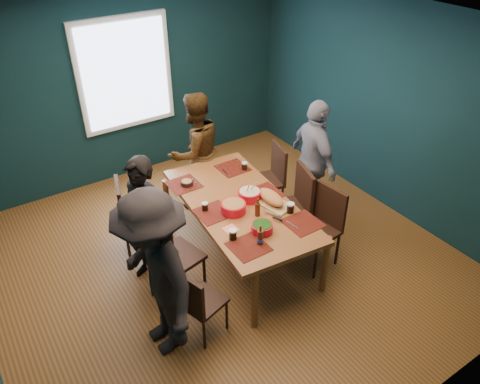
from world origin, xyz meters
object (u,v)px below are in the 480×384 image
object	(u,v)px
person_near_left	(155,276)
bowl_herbs	(262,228)
chair_left_near	(197,300)
chair_right_far	(271,174)
dining_table	(240,208)
bowl_salad	(233,207)
chair_right_near	(322,221)
bowl_dumpling	(250,194)
chair_left_far	(132,213)
person_far_left	(145,223)
chair_right_mid	(295,201)
cutting_board	(271,199)
person_right	(314,161)
person_back	(196,152)
chair_left_mid	(169,254)

from	to	relation	value
person_near_left	bowl_herbs	xyz separation A→B (m)	(1.21, 0.07, -0.03)
chair_left_near	chair_right_far	distance (m)	2.31
dining_table	chair_right_far	bearing A→B (deg)	39.65
chair_left_near	bowl_salad	size ratio (longest dim) A/B	3.03
chair_right_near	bowl_dumpling	size ratio (longest dim) A/B	3.74
dining_table	chair_left_far	xyz separation A→B (m)	(-0.98, 0.79, -0.14)
person_far_left	chair_right_mid	bearing A→B (deg)	56.19
person_near_left	bowl_salad	xyz separation A→B (m)	(1.15, 0.52, -0.02)
bowl_salad	cutting_board	size ratio (longest dim) A/B	0.44
chair_left_near	chair_right_mid	distance (m)	1.82
person_far_left	person_right	bearing A→B (deg)	67.38
chair_left_far	chair_right_mid	world-z (taller)	chair_right_mid
dining_table	cutting_board	world-z (taller)	cutting_board
chair_right_near	person_right	distance (m)	0.98
bowl_salad	bowl_dumpling	distance (m)	0.31
chair_right_mid	bowl_dumpling	distance (m)	0.65
person_back	cutting_board	distance (m)	1.46
chair_left_mid	bowl_herbs	distance (m)	0.99
chair_right_far	chair_right_near	distance (m)	1.16
chair_right_mid	chair_right_near	world-z (taller)	chair_right_mid
chair_right_near	bowl_dumpling	world-z (taller)	bowl_dumpling
chair_right_far	person_far_left	size ratio (longest dim) A/B	0.62
chair_right_far	chair_right_mid	world-z (taller)	chair_right_mid
person_near_left	chair_right_near	bearing A→B (deg)	91.54
bowl_salad	cutting_board	bearing A→B (deg)	-12.06
chair_left_mid	chair_left_near	bearing A→B (deg)	-104.90
chair_right_near	person_right	size ratio (longest dim) A/B	0.60
person_back	cutting_board	bearing A→B (deg)	89.54
person_back	bowl_herbs	size ratio (longest dim) A/B	7.21
chair_right_near	person_near_left	distance (m)	2.08
person_right	dining_table	bearing A→B (deg)	111.33
chair_left_far	bowl_dumpling	world-z (taller)	bowl_dumpling
bowl_salad	cutting_board	world-z (taller)	cutting_board
person_back	chair_left_far	bearing A→B (deg)	16.91
dining_table	person_near_left	size ratio (longest dim) A/B	1.25
chair_left_far	chair_right_near	bearing A→B (deg)	-20.57
chair_right_mid	person_near_left	bearing A→B (deg)	-149.14
chair_left_near	cutting_board	distance (m)	1.42
chair_left_far	person_far_left	xyz separation A→B (m)	(-0.05, -0.52, 0.20)
chair_left_near	chair_right_mid	world-z (taller)	chair_right_mid
bowl_salad	bowl_herbs	xyz separation A→B (m)	(0.06, -0.45, -0.01)
chair_left_far	person_back	distance (m)	1.24
chair_left_far	person_far_left	distance (m)	0.56
chair_right_far	dining_table	bearing A→B (deg)	-131.72
chair_left_far	chair_right_near	size ratio (longest dim) A/B	1.01
person_far_left	bowl_salad	size ratio (longest dim) A/B	5.61
chair_right_far	bowl_salad	bearing A→B (deg)	-131.62
chair_right_far	person_near_left	distance (m)	2.54
chair_right_far	person_near_left	world-z (taller)	person_near_left
person_near_left	cutting_board	world-z (taller)	person_near_left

